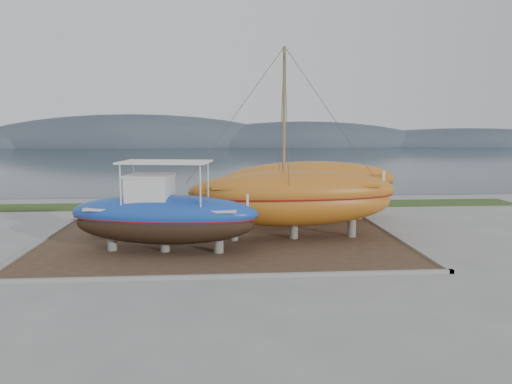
{
  "coord_description": "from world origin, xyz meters",
  "views": [
    {
      "loc": [
        -0.15,
        -20.85,
        5.9
      ],
      "look_at": [
        1.71,
        4.0,
        2.55
      ],
      "focal_mm": 35.0,
      "sensor_mm": 36.0,
      "label": 1
    }
  ],
  "objects_px": {
    "orange_sailboat": "(294,145)",
    "blue_caique": "(164,207)",
    "orange_bare_hull": "(311,192)",
    "white_dinghy": "(122,225)"
  },
  "relations": [
    {
      "from": "blue_caique",
      "to": "orange_sailboat",
      "type": "xyz_separation_m",
      "value": [
        6.38,
        2.23,
        2.74
      ]
    },
    {
      "from": "blue_caique",
      "to": "white_dinghy",
      "type": "bearing_deg",
      "value": 135.85
    },
    {
      "from": "orange_bare_hull",
      "to": "blue_caique",
      "type": "bearing_deg",
      "value": -144.59
    },
    {
      "from": "orange_sailboat",
      "to": "blue_caique",
      "type": "bearing_deg",
      "value": -164.0
    },
    {
      "from": "blue_caique",
      "to": "white_dinghy",
      "type": "xyz_separation_m",
      "value": [
        -2.64,
        3.53,
        -1.54
      ]
    },
    {
      "from": "white_dinghy",
      "to": "orange_sailboat",
      "type": "xyz_separation_m",
      "value": [
        9.02,
        -1.3,
        4.28
      ]
    },
    {
      "from": "orange_sailboat",
      "to": "orange_bare_hull",
      "type": "bearing_deg",
      "value": 66.53
    },
    {
      "from": "blue_caique",
      "to": "white_dinghy",
      "type": "height_order",
      "value": "blue_caique"
    },
    {
      "from": "blue_caique",
      "to": "orange_bare_hull",
      "type": "xyz_separation_m",
      "value": [
        8.15,
        7.06,
        -0.33
      ]
    },
    {
      "from": "white_dinghy",
      "to": "orange_bare_hull",
      "type": "bearing_deg",
      "value": 22.8
    }
  ]
}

